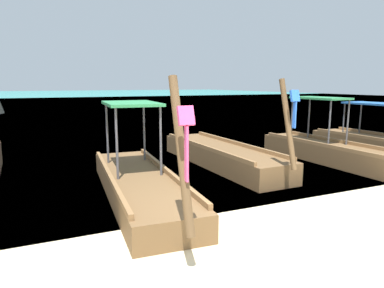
% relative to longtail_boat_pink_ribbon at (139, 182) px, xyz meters
% --- Properties ---
extents(ground, '(120.00, 120.00, 0.00)m').
position_rel_longtail_boat_pink_ribbon_xyz_m(ground, '(1.43, -2.79, -0.31)').
color(ground, beige).
extents(sea_water, '(120.00, 120.00, 0.00)m').
position_rel_longtail_boat_pink_ribbon_xyz_m(sea_water, '(1.43, 58.48, -0.31)').
color(sea_water, teal).
rests_on(sea_water, ground).
extents(longtail_boat_pink_ribbon, '(1.62, 5.84, 2.46)m').
position_rel_longtail_boat_pink_ribbon_xyz_m(longtail_boat_pink_ribbon, '(0.00, 0.00, 0.00)').
color(longtail_boat_pink_ribbon, brown).
rests_on(longtail_boat_pink_ribbon, ground).
extents(longtail_boat_blue_ribbon, '(1.40, 5.78, 2.46)m').
position_rel_longtail_boat_pink_ribbon_xyz_m(longtail_boat_blue_ribbon, '(2.95, 1.81, -0.02)').
color(longtail_boat_blue_ribbon, brown).
rests_on(longtail_boat_blue_ribbon, ground).
extents(longtail_boat_violet_ribbon, '(1.21, 5.77, 2.47)m').
position_rel_longtail_boat_pink_ribbon_xyz_m(longtail_boat_violet_ribbon, '(6.16, 0.71, 0.03)').
color(longtail_boat_violet_ribbon, brown).
rests_on(longtail_boat_violet_ribbon, ground).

